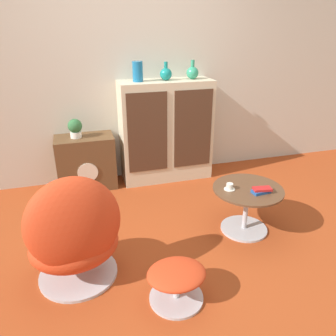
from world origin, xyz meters
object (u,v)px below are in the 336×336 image
Objects in this scene: sideboard at (166,131)px; egg_chair at (74,235)px; potted_plant at (75,128)px; teacup at (230,187)px; tv_console at (86,162)px; vase_inner_right at (192,72)px; coffee_table at (246,204)px; vase_inner_left at (166,74)px; ottoman at (177,279)px; vase_leftmost at (138,72)px; book_stack at (262,190)px.

sideboard is 1.94m from egg_chair.
potted_plant is 2.17× the size of teacup.
egg_chair is at bearing -96.19° from tv_console.
vase_inner_right is at bearing -0.15° from potted_plant.
coffee_table is 1.66m from vase_inner_right.
vase_inner_left is (0.00, 0.00, 0.67)m from sideboard.
vase_inner_right reaches higher than ottoman.
vase_leftmost reaches higher than book_stack.
tv_console is 3.04× the size of vase_leftmost.
vase_leftmost is 0.92m from potted_plant.
egg_chair is 1.99m from vase_leftmost.
sideboard is at bearing -0.41° from potted_plant.
vase_leftmost is at bearing 179.30° from sideboard.
egg_chair is at bearing -93.34° from potted_plant.
vase_inner_right reaches higher than sideboard.
vase_inner_right is 1.00× the size of potted_plant.
egg_chair is at bearing -125.80° from sideboard.
coffee_table is at bearing -9.16° from teacup.
egg_chair reaches higher than book_stack.
ottoman is 1.95× the size of vase_inner_right.
vase_inner_left is at bearing 99.06° from teacup.
vase_inner_right is (1.28, -0.00, 0.96)m from tv_console.
potted_plant is at bearing 179.54° from tv_console.
coffee_table is at bearing -44.86° from tv_console.
tv_console is 2.02m from book_stack.
potted_plant reaches higher than ottoman.
potted_plant is (-1.42, 1.33, 0.45)m from coffee_table.
sideboard is 5.97× the size of vase_inner_left.
vase_inner_left is at bearing 75.91° from ottoman.
ottoman is (0.64, -0.39, -0.22)m from egg_chair.
vase_inner_right is at bearing 67.62° from ottoman.
potted_plant is (-1.04, 0.00, -0.54)m from vase_inner_left.
vase_inner_right is (1.45, 1.57, 0.87)m from egg_chair.
coffee_table is (0.87, 0.63, 0.10)m from ottoman.
egg_chair is at bearing -132.62° from vase_inner_right.
tv_console is 0.43m from potted_plant.
sideboard is 2.91× the size of ottoman.
vase_inner_right is 1.46m from potted_plant.
book_stack is at bearing -45.71° from tv_console.
egg_chair is at bearing -117.34° from vase_leftmost.
coffee_table is 1.70m from vase_inner_left.
book_stack is (0.94, 0.52, 0.28)m from ottoman.
vase_inner_left is 0.95× the size of potted_plant.
vase_leftmost is 1.64m from teacup.
tv_console is 3.70× the size of book_stack.
vase_inner_left is (0.49, 1.96, 1.08)m from ottoman.
vase_leftmost reaches higher than ottoman.
vase_leftmost reaches higher than sideboard.
egg_chair is 9.13× the size of teacup.
teacup is at bearing 170.84° from coffee_table.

